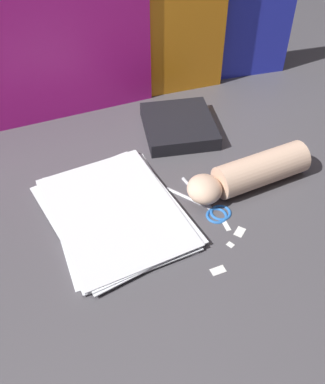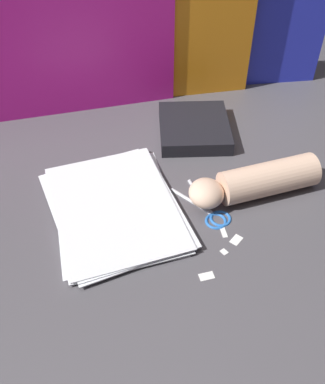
% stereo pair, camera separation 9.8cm
% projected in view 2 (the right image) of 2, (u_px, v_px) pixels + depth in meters
% --- Properties ---
extents(ground_plane, '(6.00, 6.00, 0.00)m').
position_uv_depth(ground_plane, '(153.00, 202.00, 1.05)').
color(ground_plane, '#4C494F').
extents(backdrop_panel_left, '(0.89, 0.09, 0.42)m').
position_uv_depth(backdrop_panel_left, '(5.00, 49.00, 1.15)').
color(backdrop_panel_left, '#D81E9E').
rests_on(backdrop_panel_left, ground_plane).
extents(backdrop_panel_center, '(0.86, 0.14, 0.48)m').
position_uv_depth(backdrop_panel_center, '(100.00, 23.00, 1.18)').
color(backdrop_panel_center, orange).
rests_on(backdrop_panel_center, ground_plane).
extents(backdrop_panel_right, '(0.79, 0.18, 0.51)m').
position_uv_depth(backdrop_panel_right, '(194.00, 5.00, 1.24)').
color(backdrop_panel_right, '#2833D1').
rests_on(backdrop_panel_right, ground_plane).
extents(paper_stack, '(0.30, 0.38, 0.02)m').
position_uv_depth(paper_stack, '(114.00, 207.00, 1.02)').
color(paper_stack, white).
rests_on(paper_stack, ground_plane).
extents(book_closed, '(0.24, 0.25, 0.04)m').
position_uv_depth(book_closed, '(194.00, 128.00, 1.22)').
color(book_closed, black).
rests_on(book_closed, ground_plane).
extents(scissors, '(0.11, 0.17, 0.01)m').
position_uv_depth(scissors, '(210.00, 211.00, 1.02)').
color(scissors, silver).
rests_on(scissors, ground_plane).
extents(hand_forearm, '(0.31, 0.08, 0.08)m').
position_uv_depth(hand_forearm, '(256.00, 182.00, 1.04)').
color(hand_forearm, beige).
rests_on(hand_forearm, ground_plane).
extents(paper_scrap_near, '(0.02, 0.02, 0.00)m').
position_uv_depth(paper_scrap_near, '(224.00, 252.00, 0.94)').
color(paper_scrap_near, white).
rests_on(paper_scrap_near, ground_plane).
extents(paper_scrap_mid, '(0.02, 0.03, 0.00)m').
position_uv_depth(paper_scrap_mid, '(224.00, 232.00, 0.98)').
color(paper_scrap_mid, white).
rests_on(paper_scrap_mid, ground_plane).
extents(paper_scrap_far, '(0.03, 0.02, 0.00)m').
position_uv_depth(paper_scrap_far, '(207.00, 276.00, 0.89)').
color(paper_scrap_far, white).
rests_on(paper_scrap_far, ground_plane).
extents(paper_scrap_side, '(0.03, 0.03, 0.00)m').
position_uv_depth(paper_scrap_side, '(236.00, 240.00, 0.96)').
color(paper_scrap_side, white).
rests_on(paper_scrap_side, ground_plane).
extents(pen, '(0.06, 0.13, 0.01)m').
position_uv_depth(pen, '(70.00, 210.00, 1.02)').
color(pen, black).
rests_on(pen, ground_plane).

